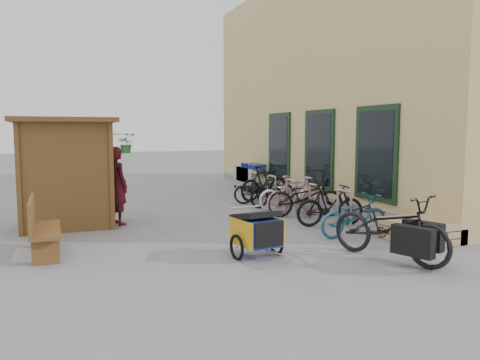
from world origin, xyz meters
name	(u,v)px	position (x,y,z in m)	size (l,w,h in m)	color
ground	(244,239)	(0.00, 0.00, 0.00)	(80.00, 80.00, 0.00)	gray
building	(376,89)	(6.49, 4.50, 3.49)	(6.07, 13.00, 7.00)	tan
kiosk	(61,157)	(-3.28, 2.47, 1.55)	(2.49, 1.65, 2.40)	brown
bike_rack	(291,192)	(2.30, 2.40, 0.52)	(0.05, 5.35, 0.86)	#A5A8AD
pallet_stack	(416,231)	(3.00, -1.40, 0.21)	(1.00, 1.20, 0.40)	tan
bench	(40,226)	(-3.68, 0.14, 0.50)	(0.47, 1.56, 0.99)	brown
shopping_carts	(249,174)	(3.00, 6.95, 0.58)	(0.55, 1.86, 0.99)	silver
child_trailer	(257,230)	(-0.29, -1.27, 0.46)	(0.87, 1.43, 0.82)	navy
cargo_bike	(391,227)	(1.66, -2.28, 0.55)	(1.40, 2.24, 1.11)	black
person_kiosk	(117,186)	(-2.12, 2.38, 0.88)	(0.65, 0.42, 1.77)	maroon
bike_0	(354,215)	(2.14, -0.59, 0.42)	(0.56, 1.62, 0.85)	#1D5874
bike_1	(330,205)	(2.25, 0.47, 0.48)	(0.45, 1.59, 0.95)	black
bike_2	(305,197)	(2.30, 1.67, 0.50)	(0.66, 1.91, 1.00)	black
bike_3	(295,195)	(2.18, 1.99, 0.51)	(0.48, 1.69, 1.01)	#BF7C8A
bike_4	(289,193)	(2.41, 2.77, 0.44)	(0.58, 1.68, 0.88)	white
bike_5	(273,190)	(2.22, 3.32, 0.47)	(0.45, 1.58, 0.95)	black
bike_6	(262,189)	(2.15, 3.92, 0.43)	(0.58, 1.65, 0.87)	black
bike_7	(264,183)	(2.49, 4.51, 0.53)	(0.50, 1.76, 1.06)	black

